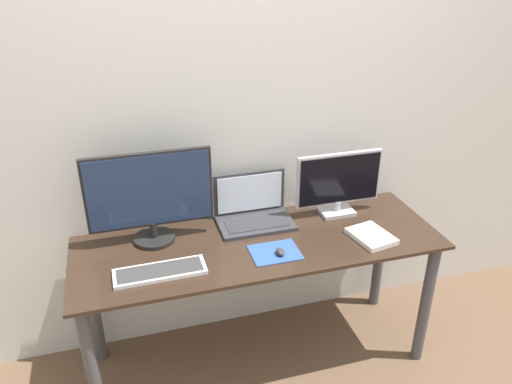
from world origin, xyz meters
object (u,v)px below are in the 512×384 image
object	(u,v)px
keyboard	(160,271)
book	(371,236)
laptop	(253,210)
monitor_right	(339,183)
monitor_left	(150,196)
mouse	(280,252)

from	to	relation	value
keyboard	book	xyz separation A→B (m)	(1.02, 0.00, 0.00)
keyboard	laptop	bearing A→B (deg)	32.51
monitor_right	keyboard	xyz separation A→B (m)	(-0.96, -0.28, -0.17)
monitor_left	book	xyz separation A→B (m)	(1.01, -0.28, -0.23)
monitor_right	laptop	world-z (taller)	monitor_right
laptop	keyboard	size ratio (longest dim) A/B	0.94
monitor_left	book	size ratio (longest dim) A/B	2.42
monitor_right	mouse	world-z (taller)	monitor_right
laptop	monitor_left	bearing A→B (deg)	-174.86
book	laptop	bearing A→B (deg)	146.85
keyboard	book	size ratio (longest dim) A/B	1.66
laptop	keyboard	distance (m)	0.61
laptop	book	distance (m)	0.60
mouse	keyboard	bearing A→B (deg)	178.38
laptop	mouse	size ratio (longest dim) A/B	6.49
monitor_left	book	distance (m)	1.08
mouse	book	size ratio (longest dim) A/B	0.24
book	monitor_right	bearing A→B (deg)	101.09
monitor_right	keyboard	world-z (taller)	monitor_right
laptop	mouse	world-z (taller)	laptop
monitor_right	book	xyz separation A→B (m)	(0.06, -0.28, -0.17)
book	mouse	bearing A→B (deg)	-178.08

